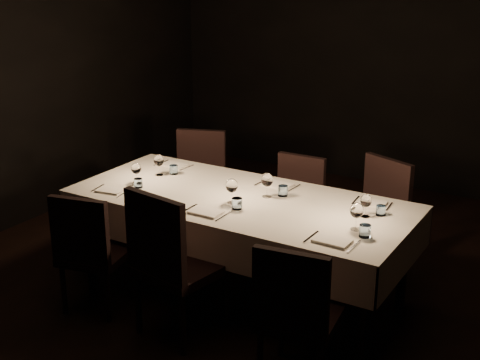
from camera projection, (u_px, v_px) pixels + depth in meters
The scene contains 14 objects.
room at pixel (240, 99), 4.64m from camera, with size 5.01×6.01×3.01m.
dining_table at pixel (240, 207), 4.90m from camera, with size 2.52×1.12×0.76m.
chair_near_left at pixel (89, 247), 4.68m from camera, with size 0.52×0.52×0.90m.
place_setting_near_left at pixel (129, 178), 5.10m from camera, with size 0.30×0.39×0.16m.
chair_near_center at pixel (171, 259), 4.35m from camera, with size 0.57×0.57×1.05m.
place_setting_near_center at pixel (225, 198), 4.68m from camera, with size 0.33×0.41×0.18m.
chair_near_right at pixel (296, 310), 3.84m from camera, with size 0.50×0.50×0.93m.
place_setting_near_right at pixel (351, 224), 4.22m from camera, with size 0.33×0.41×0.19m.
chair_far_left at pixel (199, 178), 6.08m from camera, with size 0.58×0.58×0.94m.
place_setting_far_left at pixel (167, 164), 5.44m from camera, with size 0.31×0.40×0.17m.
chair_far_center at pixel (296, 203), 5.56m from camera, with size 0.43×0.43×0.87m.
place_setting_far_center at pixel (274, 184), 4.95m from camera, with size 0.33×0.41×0.18m.
chair_far_right at pixel (376, 213), 5.24m from camera, with size 0.59×0.59×0.95m.
place_setting_far_right at pixel (371, 204), 4.59m from camera, with size 0.30×0.39×0.16m.
Camera 1 is at (2.35, -3.93, 2.46)m, focal length 50.00 mm.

